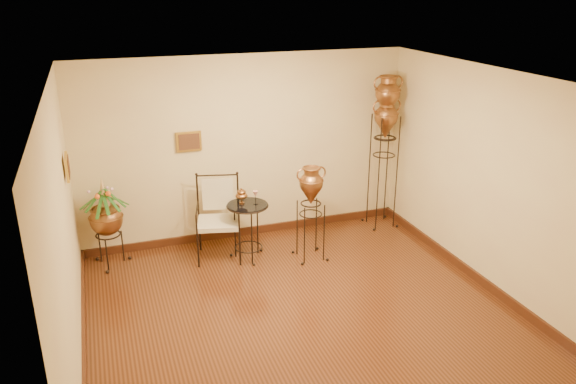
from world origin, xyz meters
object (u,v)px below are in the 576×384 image
object	(u,v)px
amphora_tall	(384,151)
armchair	(218,219)
amphora_mid	(383,163)
side_table	(248,230)
planter_urn	(106,216)

from	to	relation	value
amphora_tall	armchair	world-z (taller)	amphora_tall
amphora_mid	side_table	distance (m)	2.49
side_table	planter_urn	bearing A→B (deg)	166.58
planter_urn	armchair	world-z (taller)	planter_urn
amphora_tall	planter_urn	size ratio (longest dim) A/B	1.85
amphora_mid	planter_urn	size ratio (longest dim) A/B	1.58
amphora_tall	side_table	xyz separation A→B (m)	(-2.36, -0.45, -0.82)
armchair	side_table	distance (m)	0.45
amphora_mid	armchair	size ratio (longest dim) A/B	1.76
amphora_tall	amphora_mid	distance (m)	0.20
armchair	side_table	xyz separation A→B (m)	(0.39, -0.15, -0.16)
amphora_mid	planter_urn	distance (m)	4.26
armchair	side_table	bearing A→B (deg)	-7.42
planter_urn	armchair	size ratio (longest dim) A/B	1.12
planter_urn	side_table	bearing A→B (deg)	-13.42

